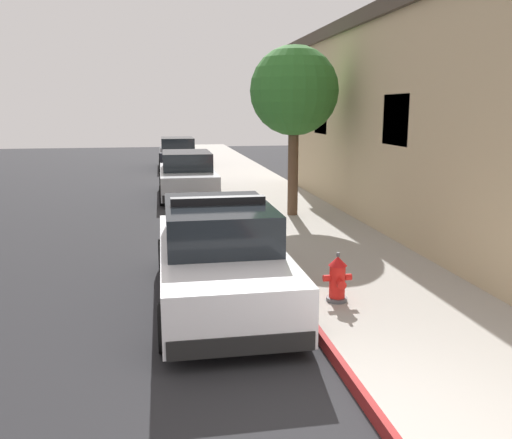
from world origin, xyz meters
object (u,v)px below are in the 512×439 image
at_px(parked_car_silver_ahead, 187,175).
at_px(street_tree, 294,92).
at_px(police_cruiser, 219,255).
at_px(fire_hydrant, 337,279).
at_px(parked_car_dark_far, 178,154).

height_order(parked_car_silver_ahead, street_tree, street_tree).
bearing_deg(street_tree, parked_car_silver_ahead, 119.72).
xyz_separation_m(police_cruiser, fire_hydrant, (1.70, -0.80, -0.23)).
xyz_separation_m(police_cruiser, parked_car_silver_ahead, (0.01, 10.57, -0.00)).
distance_m(police_cruiser, parked_car_dark_far, 19.97).
xyz_separation_m(fire_hydrant, street_tree, (0.96, 6.73, 2.95)).
distance_m(police_cruiser, fire_hydrant, 1.89).
xyz_separation_m(police_cruiser, street_tree, (2.66, 5.93, 2.72)).
height_order(fire_hydrant, street_tree, street_tree).
bearing_deg(police_cruiser, fire_hydrant, -25.15).
relative_size(police_cruiser, parked_car_dark_far, 1.00).
bearing_deg(parked_car_silver_ahead, fire_hydrant, -81.53).
bearing_deg(street_tree, parked_car_dark_far, 100.77).
bearing_deg(parked_car_dark_far, fire_hydrant, -85.28).
relative_size(parked_car_dark_far, street_tree, 1.07).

